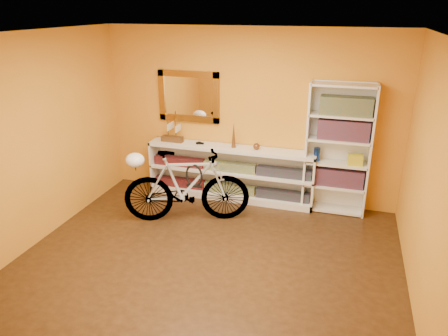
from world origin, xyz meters
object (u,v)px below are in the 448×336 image
(console_unit, at_px, (230,173))
(bicycle, at_px, (187,186))
(bookcase, at_px, (338,150))
(helmet, at_px, (135,160))

(console_unit, bearing_deg, bicycle, -112.84)
(bicycle, bearing_deg, bookcase, -84.58)
(bicycle, height_order, helmet, bicycle)
(console_unit, xyz_separation_m, helmet, (-1.02, -1.11, 0.50))
(bookcase, relative_size, helmet, 7.35)
(bookcase, bearing_deg, console_unit, -179.09)
(console_unit, xyz_separation_m, bicycle, (-0.37, -0.89, 0.10))
(console_unit, xyz_separation_m, bookcase, (1.58, 0.03, 0.52))
(bookcase, xyz_separation_m, bicycle, (-1.95, -0.91, -0.43))
(bicycle, distance_m, helmet, 0.79)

